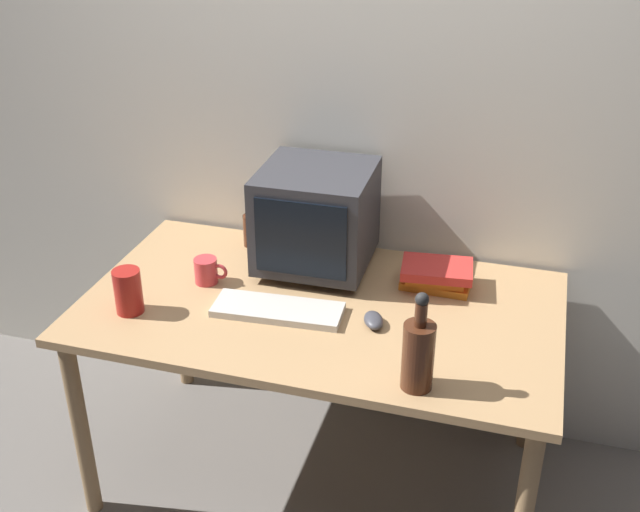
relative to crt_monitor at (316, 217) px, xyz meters
name	(u,v)px	position (x,y,z in m)	size (l,w,h in m)	color
ground_plane	(320,473)	(0.09, -0.25, -0.94)	(6.00, 6.00, 0.00)	slate
back_wall	(360,111)	(0.09, 0.26, 0.31)	(4.00, 0.08, 2.50)	silver
desk	(320,325)	(0.09, -0.25, -0.27)	(1.57, 0.89, 0.75)	tan
crt_monitor	(316,217)	(0.00, 0.00, 0.00)	(0.39, 0.39, 0.37)	#333338
keyboard	(278,310)	(-0.03, -0.34, -0.18)	(0.42, 0.15, 0.02)	beige
computer_mouse	(374,320)	(0.28, -0.32, -0.17)	(0.06, 0.10, 0.04)	#3F3F47
bottle_tall	(418,353)	(0.47, -0.59, -0.08)	(0.09, 0.09, 0.30)	#472314
bottle_short	(251,229)	(-0.28, 0.09, -0.12)	(0.06, 0.06, 0.19)	#472314
book_stack	(436,275)	(0.44, -0.03, -0.15)	(0.25, 0.19, 0.09)	orange
mug	(207,271)	(-0.33, -0.22, -0.15)	(0.12, 0.08, 0.09)	#CC383D
metal_canister	(128,291)	(-0.49, -0.46, -0.12)	(0.09, 0.09, 0.15)	#A51E19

